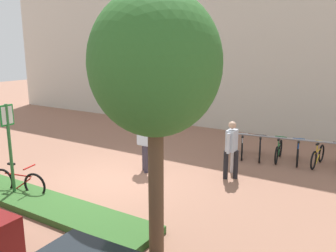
{
  "coord_description": "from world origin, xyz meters",
  "views": [
    {
      "loc": [
        6.5,
        -7.32,
        3.79
      ],
      "look_at": [
        0.71,
        1.92,
        1.35
      ],
      "focal_mm": 37.88,
      "sensor_mm": 36.0,
      "label": 1
    }
  ],
  "objects_px": {
    "tree_sidewalk": "(155,66)",
    "person_casual_tan": "(145,141)",
    "person_shirt_blue": "(231,146)",
    "bike_at_sign": "(19,182)",
    "bollard_steel": "(233,158)",
    "parking_sign_post": "(9,137)",
    "bike_rack_cluster": "(288,152)"
  },
  "relations": [
    {
      "from": "parking_sign_post",
      "to": "bollard_steel",
      "type": "distance_m",
      "value": 6.35
    },
    {
      "from": "bike_rack_cluster",
      "to": "person_casual_tan",
      "type": "xyz_separation_m",
      "value": [
        -3.52,
        -3.3,
        0.64
      ]
    },
    {
      "from": "tree_sidewalk",
      "to": "bike_at_sign",
      "type": "height_order",
      "value": "tree_sidewalk"
    },
    {
      "from": "tree_sidewalk",
      "to": "person_casual_tan",
      "type": "distance_m",
      "value": 5.13
    },
    {
      "from": "bike_rack_cluster",
      "to": "tree_sidewalk",
      "type": "bearing_deg",
      "value": -96.2
    },
    {
      "from": "bike_at_sign",
      "to": "person_casual_tan",
      "type": "distance_m",
      "value": 3.71
    },
    {
      "from": "bike_at_sign",
      "to": "bike_rack_cluster",
      "type": "xyz_separation_m",
      "value": [
        5.25,
        6.53,
        -0.0
      ]
    },
    {
      "from": "parking_sign_post",
      "to": "person_shirt_blue",
      "type": "height_order",
      "value": "parking_sign_post"
    },
    {
      "from": "bollard_steel",
      "to": "person_casual_tan",
      "type": "distance_m",
      "value": 2.77
    },
    {
      "from": "tree_sidewalk",
      "to": "person_shirt_blue",
      "type": "height_order",
      "value": "tree_sidewalk"
    },
    {
      "from": "person_shirt_blue",
      "to": "person_casual_tan",
      "type": "bearing_deg",
      "value": -161.75
    },
    {
      "from": "bike_at_sign",
      "to": "person_casual_tan",
      "type": "bearing_deg",
      "value": 61.75
    },
    {
      "from": "parking_sign_post",
      "to": "bike_at_sign",
      "type": "distance_m",
      "value": 1.25
    },
    {
      "from": "tree_sidewalk",
      "to": "bollard_steel",
      "type": "height_order",
      "value": "tree_sidewalk"
    },
    {
      "from": "bollard_steel",
      "to": "parking_sign_post",
      "type": "bearing_deg",
      "value": -130.53
    },
    {
      "from": "parking_sign_post",
      "to": "person_casual_tan",
      "type": "bearing_deg",
      "value": 63.05
    },
    {
      "from": "bike_at_sign",
      "to": "person_casual_tan",
      "type": "xyz_separation_m",
      "value": [
        1.73,
        3.22,
        0.63
      ]
    },
    {
      "from": "bollard_steel",
      "to": "bike_rack_cluster",
      "type": "bearing_deg",
      "value": 58.58
    },
    {
      "from": "person_casual_tan",
      "to": "bollard_steel",
      "type": "bearing_deg",
      "value": 30.34
    },
    {
      "from": "bike_rack_cluster",
      "to": "bollard_steel",
      "type": "distance_m",
      "value": 2.27
    },
    {
      "from": "parking_sign_post",
      "to": "person_shirt_blue",
      "type": "distance_m",
      "value": 5.97
    },
    {
      "from": "tree_sidewalk",
      "to": "parking_sign_post",
      "type": "xyz_separation_m",
      "value": [
        -4.5,
        0.13,
        -1.89
      ]
    },
    {
      "from": "bike_rack_cluster",
      "to": "person_shirt_blue",
      "type": "distance_m",
      "value": 2.76
    },
    {
      "from": "person_casual_tan",
      "to": "person_shirt_blue",
      "type": "bearing_deg",
      "value": 18.25
    },
    {
      "from": "tree_sidewalk",
      "to": "person_casual_tan",
      "type": "relative_size",
      "value": 2.77
    },
    {
      "from": "bike_at_sign",
      "to": "person_shirt_blue",
      "type": "distance_m",
      "value": 5.88
    },
    {
      "from": "bike_rack_cluster",
      "to": "person_shirt_blue",
      "type": "relative_size",
      "value": 2.16
    },
    {
      "from": "bike_at_sign",
      "to": "tree_sidewalk",
      "type": "bearing_deg",
      "value": -3.65
    },
    {
      "from": "bike_at_sign",
      "to": "parking_sign_post",
      "type": "bearing_deg",
      "value": -84.77
    },
    {
      "from": "parking_sign_post",
      "to": "bollard_steel",
      "type": "height_order",
      "value": "parking_sign_post"
    },
    {
      "from": "person_casual_tan",
      "to": "parking_sign_post",
      "type": "bearing_deg",
      "value": -116.95
    },
    {
      "from": "parking_sign_post",
      "to": "bike_at_sign",
      "type": "relative_size",
      "value": 1.47
    }
  ]
}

